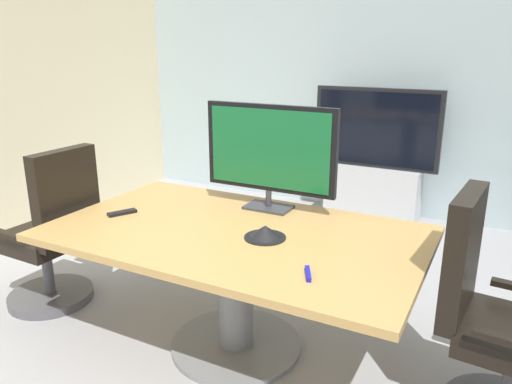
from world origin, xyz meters
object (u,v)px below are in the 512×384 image
(conference_table, at_px, (235,260))
(wall_display_unit, at_px, (373,177))
(office_chair_right, at_px, (494,331))
(office_chair_left, at_px, (54,241))
(conference_phone, at_px, (265,233))
(remote_control, at_px, (122,213))
(tv_monitor, at_px, (270,151))

(conference_table, height_order, wall_display_unit, wall_display_unit)
(conference_table, bearing_deg, wall_display_unit, 87.15)
(office_chair_right, bearing_deg, conference_table, 97.71)
(office_chair_left, relative_size, wall_display_unit, 0.83)
(office_chair_left, distance_m, wall_display_unit, 3.00)
(conference_phone, bearing_deg, office_chair_left, -176.45)
(conference_table, distance_m, remote_control, 0.75)
(office_chair_left, bearing_deg, wall_display_unit, 152.59)
(office_chair_right, distance_m, tv_monitor, 1.50)
(conference_table, height_order, office_chair_left, office_chair_left)
(remote_control, bearing_deg, office_chair_right, 32.33)
(office_chair_left, distance_m, remote_control, 0.66)
(office_chair_right, xyz_separation_m, tv_monitor, (-1.32, 0.36, 0.64))
(remote_control, bearing_deg, wall_display_unit, 100.00)
(office_chair_left, distance_m, office_chair_right, 2.64)
(conference_phone, relative_size, remote_control, 1.29)
(office_chair_left, xyz_separation_m, office_chair_right, (2.63, 0.18, 0.00))
(conference_phone, xyz_separation_m, remote_control, (-0.92, -0.06, -0.02))
(conference_table, distance_m, conference_phone, 0.29)
(office_chair_right, distance_m, remote_control, 2.07)
(office_chair_left, height_order, tv_monitor, tv_monitor)
(office_chair_left, xyz_separation_m, tv_monitor, (1.32, 0.54, 0.64))
(office_chair_left, bearing_deg, office_chair_right, 95.31)
(wall_display_unit, bearing_deg, remote_control, -108.14)
(office_chair_left, bearing_deg, conference_table, 96.46)
(office_chair_right, xyz_separation_m, conference_phone, (-1.12, -0.09, 0.31))
(office_chair_left, relative_size, remote_control, 6.41)
(office_chair_right, height_order, conference_phone, office_chair_right)
(office_chair_left, bearing_deg, conference_phone, 94.85)
(office_chair_left, bearing_deg, remote_control, 94.68)
(conference_table, distance_m, office_chair_right, 1.32)
(wall_display_unit, height_order, remote_control, wall_display_unit)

